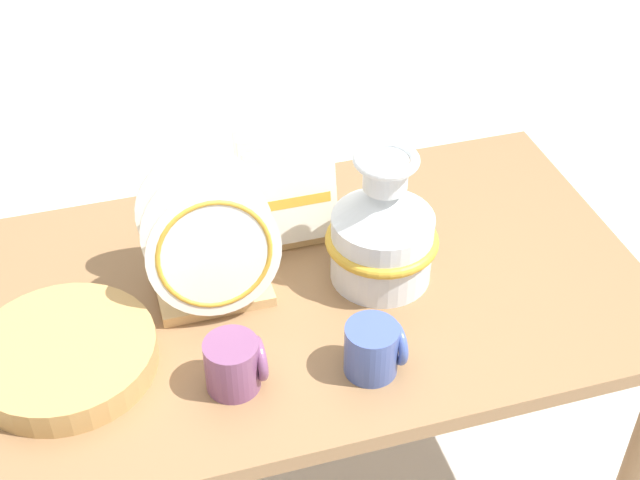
% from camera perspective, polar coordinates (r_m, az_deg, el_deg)
% --- Properties ---
extents(ground_plane, '(14.00, 14.00, 0.00)m').
position_cam_1_polar(ground_plane, '(2.23, 0.00, -14.31)').
color(ground_plane, beige).
extents(display_table, '(1.30, 0.80, 0.60)m').
position_cam_1_polar(display_table, '(1.83, 0.00, -4.30)').
color(display_table, olive).
rests_on(display_table, ground_plane).
extents(ceramic_vase, '(0.22, 0.22, 0.29)m').
position_cam_1_polar(ceramic_vase, '(1.73, 4.02, 0.68)').
color(ceramic_vase, silver).
rests_on(ceramic_vase, display_table).
extents(dish_rack_round_plates, '(0.25, 0.20, 0.27)m').
position_cam_1_polar(dish_rack_round_plates, '(1.70, -7.03, -0.81)').
color(dish_rack_round_plates, tan).
rests_on(dish_rack_round_plates, display_table).
extents(dish_rack_square_plates, '(0.22, 0.19, 0.20)m').
position_cam_1_polar(dish_rack_square_plates, '(1.89, -2.19, 2.53)').
color(dish_rack_square_plates, tan).
rests_on(dish_rack_square_plates, display_table).
extents(wicker_charger_stack, '(0.33, 0.33, 0.05)m').
position_cam_1_polar(wicker_charger_stack, '(1.67, -16.03, -7.12)').
color(wicker_charger_stack, tan).
rests_on(wicker_charger_stack, display_table).
extents(mug_cobalt_glaze, '(0.11, 0.10, 0.10)m').
position_cam_1_polar(mug_cobalt_glaze, '(1.59, 3.49, -6.95)').
color(mug_cobalt_glaze, '#42569E').
rests_on(mug_cobalt_glaze, display_table).
extents(mug_plum_glaze, '(0.11, 0.10, 0.10)m').
position_cam_1_polar(mug_plum_glaze, '(1.57, -5.45, -7.91)').
color(mug_plum_glaze, '#7A4770').
rests_on(mug_plum_glaze, display_table).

